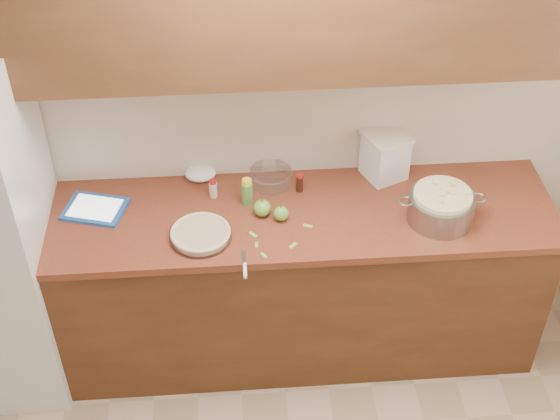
{
  "coord_description": "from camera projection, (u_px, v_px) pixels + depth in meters",
  "views": [
    {
      "loc": [
        -0.21,
        -1.33,
        3.32
      ],
      "look_at": [
        -0.0,
        1.43,
        0.98
      ],
      "focal_mm": 50.0,
      "sensor_mm": 36.0,
      "label": 1
    }
  ],
  "objects": [
    {
      "name": "counter_run",
      "position": [
        280.0,
        281.0,
        3.99
      ],
      "size": [
        2.64,
        0.68,
        0.92
      ],
      "color": "#573018",
      "rests_on": "ground"
    },
    {
      "name": "pie",
      "position": [
        201.0,
        234.0,
        3.54
      ],
      "size": [
        0.29,
        0.29,
        0.05
      ],
      "rotation": [
        0.0,
        0.0,
        0.35
      ],
      "color": "silver",
      "rests_on": "counter_run"
    },
    {
      "name": "colander",
      "position": [
        441.0,
        206.0,
        3.62
      ],
      "size": [
        0.41,
        0.31,
        0.15
      ],
      "rotation": [
        0.0,
        0.0,
        0.13
      ],
      "color": "gray",
      "rests_on": "counter_run"
    },
    {
      "name": "flour_canister",
      "position": [
        385.0,
        155.0,
        3.84
      ],
      "size": [
        0.26,
        0.26,
        0.24
      ],
      "rotation": [
        0.0,
        0.0,
        0.41
      ],
      "color": "white",
      "rests_on": "counter_run"
    },
    {
      "name": "tablet",
      "position": [
        95.0,
        209.0,
        3.7
      ],
      "size": [
        0.33,
        0.28,
        0.02
      ],
      "rotation": [
        0.0,
        0.0,
        -0.28
      ],
      "color": "#204E9D",
      "rests_on": "counter_run"
    },
    {
      "name": "paring_knife",
      "position": [
        245.0,
        269.0,
        3.4
      ],
      "size": [
        0.02,
        0.18,
        0.02
      ],
      "rotation": [
        0.0,
        0.0,
        -0.01
      ],
      "color": "gray",
      "rests_on": "counter_run"
    },
    {
      "name": "lemon_bottle",
      "position": [
        247.0,
        192.0,
        3.71
      ],
      "size": [
        0.05,
        0.05,
        0.14
      ],
      "rotation": [
        0.0,
        0.0,
        -0.31
      ],
      "color": "#4C8C38",
      "rests_on": "counter_run"
    },
    {
      "name": "cinnamon_shaker",
      "position": [
        213.0,
        189.0,
        3.76
      ],
      "size": [
        0.04,
        0.04,
        0.1
      ],
      "rotation": [
        0.0,
        0.0,
        -0.1
      ],
      "color": "beige",
      "rests_on": "counter_run"
    },
    {
      "name": "vanilla_bottle",
      "position": [
        300.0,
        183.0,
        3.79
      ],
      "size": [
        0.04,
        0.04,
        0.1
      ],
      "rotation": [
        0.0,
        0.0,
        0.26
      ],
      "color": "black",
      "rests_on": "counter_run"
    },
    {
      "name": "mixing_bowl",
      "position": [
        271.0,
        176.0,
        3.84
      ],
      "size": [
        0.21,
        0.21,
        0.08
      ],
      "rotation": [
        0.0,
        0.0,
        0.12
      ],
      "color": "silver",
      "rests_on": "counter_run"
    },
    {
      "name": "paper_towel",
      "position": [
        200.0,
        173.0,
        3.88
      ],
      "size": [
        0.19,
        0.17,
        0.06
      ],
      "primitive_type": "ellipsoid",
      "rotation": [
        0.0,
        0.0,
        0.37
      ],
      "color": "white",
      "rests_on": "counter_run"
    },
    {
      "name": "apple_left",
      "position": [
        262.0,
        208.0,
        3.66
      ],
      "size": [
        0.08,
        0.08,
        0.09
      ],
      "color": "#66A231",
      "rests_on": "counter_run"
    },
    {
      "name": "apple_center",
      "position": [
        281.0,
        214.0,
        3.63
      ],
      "size": [
        0.07,
        0.07,
        0.08
      ],
      "color": "#66A231",
      "rests_on": "counter_run"
    },
    {
      "name": "peel_a",
      "position": [
        253.0,
        234.0,
        3.58
      ],
      "size": [
        0.04,
        0.04,
        0.0
      ],
      "primitive_type": "cube",
      "rotation": [
        0.0,
        0.0,
        -0.91
      ],
      "color": "#86B859",
      "rests_on": "counter_run"
    },
    {
      "name": "peel_b",
      "position": [
        308.0,
        226.0,
        3.62
      ],
      "size": [
        0.05,
        0.03,
        0.0
      ],
      "primitive_type": "cube",
      "rotation": [
        0.0,
        0.0,
        -0.44
      ],
      "color": "#86B859",
      "rests_on": "counter_run"
    },
    {
      "name": "peel_c",
      "position": [
        257.0,
        245.0,
        3.52
      ],
      "size": [
        0.02,
        0.04,
        0.0
      ],
      "primitive_type": "cube",
      "rotation": [
        0.0,
        0.0,
        -1.61
      ],
      "color": "#86B859",
      "rests_on": "counter_run"
    },
    {
      "name": "peel_d",
      "position": [
        293.0,
        245.0,
        3.52
      ],
      "size": [
        0.04,
        0.04,
        0.0
      ],
      "primitive_type": "cube",
      "rotation": [
        0.0,
        0.0,
        0.76
      ],
      "color": "#86B859",
      "rests_on": "counter_run"
    },
    {
      "name": "peel_e",
      "position": [
        264.0,
        255.0,
        3.47
      ],
      "size": [
        0.03,
        0.04,
        0.0
      ],
      "primitive_type": "cube",
      "rotation": [
        0.0,
        0.0,
        -1.01
      ],
      "color": "#86B859",
      "rests_on": "counter_run"
    }
  ]
}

